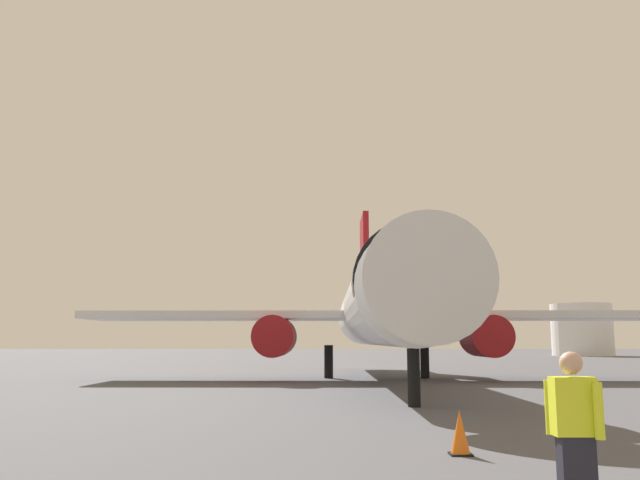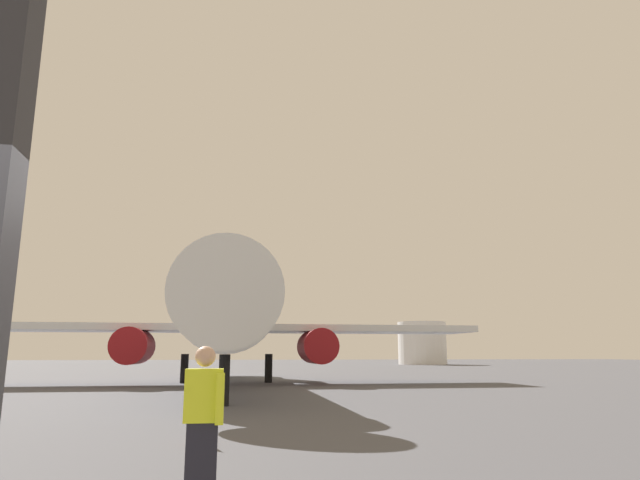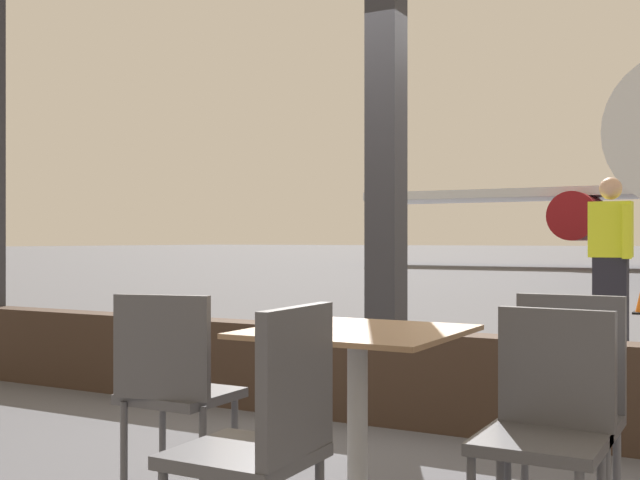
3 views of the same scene
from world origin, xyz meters
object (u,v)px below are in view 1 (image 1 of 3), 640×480
Objects in this scene: airplane at (381,308)px; ground_crew_worker at (575,441)px; fuel_storage_tank at (582,330)px; traffic_cone at (460,433)px.

airplane is 17.30× the size of ground_crew_worker.
airplane is 4.07× the size of fuel_storage_tank.
airplane is at bearing -118.98° from fuel_storage_tank.
traffic_cone is (-0.18, 4.68, -0.56)m from ground_crew_worker.
fuel_storage_tank is (29.67, 72.46, 2.88)m from traffic_cone.
fuel_storage_tank reaches higher than ground_crew_worker.
ground_crew_worker is at bearing -110.92° from fuel_storage_tank.
traffic_cone is 78.35m from fuel_storage_tank.
ground_crew_worker is at bearing -87.76° from traffic_cone.
ground_crew_worker is 4.71m from traffic_cone.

